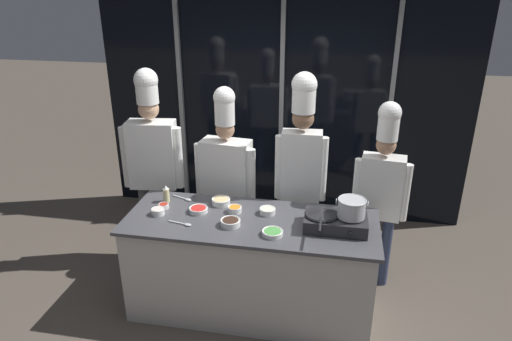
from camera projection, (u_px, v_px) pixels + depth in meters
ground_plane at (251, 307)px, 4.18m from camera, size 24.00×24.00×0.00m
window_wall_back at (282, 109)px, 5.42m from camera, size 4.36×0.09×2.70m
demo_counter at (251, 265)px, 4.01m from camera, size 2.13×0.82×0.90m
portable_stove at (336, 222)px, 3.68m from camera, size 0.50×0.32×0.12m
frying_pan at (322, 212)px, 3.67m from camera, size 0.28×0.48×0.04m
stock_pot at (352, 208)px, 3.61m from camera, size 0.25×0.23×0.15m
squeeze_bottle_oil at (166, 194)px, 4.12m from camera, size 0.06×0.06×0.16m
prep_bowl_bean_sprouts at (268, 211)px, 3.93m from camera, size 0.14×0.14×0.05m
prep_bowl_ginger at (221, 201)px, 4.09m from camera, size 0.17×0.17×0.06m
prep_bowl_chili_flakes at (164, 206)px, 4.02m from camera, size 0.09×0.09×0.04m
prep_bowl_onion at (158, 211)px, 3.91m from camera, size 0.11×0.11×0.06m
prep_bowl_bell_pepper at (198, 209)px, 3.96m from camera, size 0.16×0.16×0.04m
prep_bowl_soy_glaze at (230, 222)px, 3.74m from camera, size 0.17×0.17×0.05m
prep_bowl_scallions at (272, 232)px, 3.60m from camera, size 0.17×0.17×0.04m
prep_bowl_carrots at (235, 209)px, 3.95m from camera, size 0.12×0.12×0.05m
serving_spoon_slotted at (184, 224)px, 3.76m from camera, size 0.21×0.07×0.02m
serving_spoon_solid at (185, 199)px, 4.19m from camera, size 0.21×0.11×0.02m
chef_head at (153, 155)px, 4.51m from camera, size 0.61×0.30×2.02m
chef_sous at (226, 171)px, 4.45m from camera, size 0.61×0.30×1.88m
chef_line at (301, 158)px, 4.20m from camera, size 0.48×0.23×2.04m
chef_pastry at (382, 184)px, 4.13m from camera, size 0.50×0.25×1.82m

